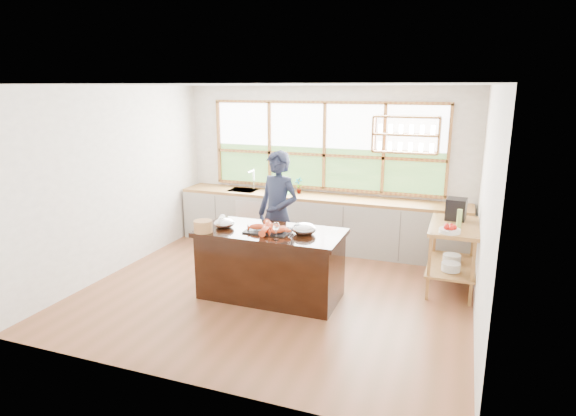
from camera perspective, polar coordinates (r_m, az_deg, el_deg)
The scene contains 18 objects.
ground_plane at distance 6.60m, azimuth -1.36°, elevation -9.73°, with size 5.00×5.00×0.00m, color brown.
room_shell at distance 6.57m, azimuth 0.40°, elevation 6.10°, with size 5.02×4.52×2.71m.
back_counter at distance 8.19m, azimuth 3.50°, elevation -1.60°, with size 4.90×0.63×0.90m.
right_shelf_unit at distance 6.82m, azimuth 18.94°, elevation -4.29°, with size 0.62×1.10×0.90m.
island at distance 6.26m, azimuth -2.06°, elevation -6.62°, with size 1.85×0.90×0.90m.
cook at distance 6.86m, azimuth -1.19°, elevation -0.76°, with size 0.66×0.43×1.82m, color #1D233A.
potted_plant at distance 8.21m, azimuth 1.28°, elevation 2.69°, with size 0.15×0.10×0.28m, color slate.
cutting_board at distance 8.29m, azimuth -0.94°, elevation 1.86°, with size 0.40×0.30×0.01m, color #52C94F.
espresso_machine at distance 6.99m, azimuth 19.31°, elevation -0.12°, with size 0.26×0.28×0.29m, color black.
wine_bottle at distance 6.54m, azimuth 19.63°, elevation -1.26°, with size 0.06×0.06×0.26m, color #9CBD57.
fruit_bowl at distance 6.35m, azimuth 18.62°, elevation -2.43°, with size 0.26×0.26×0.11m.
slate_board at distance 6.09m, azimuth -2.37°, elevation -2.69°, with size 0.55×0.40×0.02m, color black.
lobster_pile at distance 6.04m, azimuth -2.29°, elevation -2.34°, with size 0.52×0.48×0.08m.
mixing_bowl_left at distance 6.29m, azimuth -7.57°, elevation -1.80°, with size 0.27×0.27×0.13m, color silver.
mixing_bowl_right at distance 5.97m, azimuth 1.93°, elevation -2.49°, with size 0.30×0.30×0.15m, color silver.
wine_glass at distance 5.71m, azimuth -1.42°, elevation -2.25°, with size 0.08×0.08×0.22m.
wicker_basket at distance 6.13m, azimuth -10.03°, elevation -2.16°, with size 0.23×0.23×0.15m, color tan.
parchment_roll at distance 6.52m, azimuth -8.00°, elevation -1.41°, with size 0.08×0.08×0.30m, color white.
Camera 1 is at (2.23, -5.61, 2.67)m, focal length 30.00 mm.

